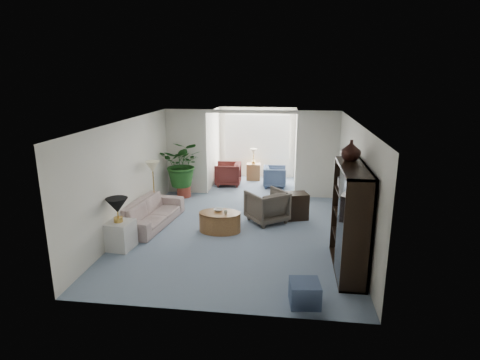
# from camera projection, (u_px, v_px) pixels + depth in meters

# --- Properties ---
(floor) EXTENTS (6.00, 6.00, 0.00)m
(floor) POSITION_uv_depth(u_px,v_px,m) (237.00, 234.00, 8.83)
(floor) COLOR #8091A9
(floor) RESTS_ON ground
(sunroom_floor) EXTENTS (2.60, 2.60, 0.00)m
(sunroom_floor) POSITION_uv_depth(u_px,v_px,m) (254.00, 185.00, 12.75)
(sunroom_floor) COLOR #8091A9
(sunroom_floor) RESTS_ON ground
(back_pier_left) EXTENTS (1.20, 0.12, 2.50)m
(back_pier_left) POSITION_uv_depth(u_px,v_px,m) (187.00, 152.00, 11.61)
(back_pier_left) COLOR white
(back_pier_left) RESTS_ON ground
(back_pier_right) EXTENTS (1.20, 0.12, 2.50)m
(back_pier_right) POSITION_uv_depth(u_px,v_px,m) (317.00, 155.00, 11.14)
(back_pier_right) COLOR white
(back_pier_right) RESTS_ON ground
(back_header) EXTENTS (2.60, 0.12, 0.10)m
(back_header) POSITION_uv_depth(u_px,v_px,m) (251.00, 112.00, 11.06)
(back_header) COLOR white
(back_header) RESTS_ON back_pier_left
(window_pane) EXTENTS (2.20, 0.02, 1.50)m
(window_pane) POSITION_uv_depth(u_px,v_px,m) (257.00, 137.00, 13.42)
(window_pane) COLOR white
(window_blinds) EXTENTS (2.20, 0.02, 1.50)m
(window_blinds) POSITION_uv_depth(u_px,v_px,m) (257.00, 137.00, 13.39)
(window_blinds) COLOR white
(framed_picture) EXTENTS (0.04, 0.50, 0.40)m
(framed_picture) POSITION_uv_depth(u_px,v_px,m) (356.00, 164.00, 7.98)
(framed_picture) COLOR #AD9F8A
(sofa) EXTENTS (1.06, 2.16, 0.61)m
(sofa) POSITION_uv_depth(u_px,v_px,m) (152.00, 213.00, 9.32)
(sofa) COLOR beige
(sofa) RESTS_ON ground
(end_table) EXTENTS (0.59, 0.59, 0.58)m
(end_table) POSITION_uv_depth(u_px,v_px,m) (120.00, 235.00, 8.05)
(end_table) COLOR silver
(end_table) RESTS_ON ground
(table_lamp) EXTENTS (0.44, 0.44, 0.30)m
(table_lamp) POSITION_uv_depth(u_px,v_px,m) (117.00, 205.00, 7.89)
(table_lamp) COLOR black
(table_lamp) RESTS_ON end_table
(floor_lamp) EXTENTS (0.36, 0.36, 0.28)m
(floor_lamp) POSITION_uv_depth(u_px,v_px,m) (153.00, 167.00, 9.76)
(floor_lamp) COLOR #F9F3C6
(floor_lamp) RESTS_ON ground
(coffee_table) EXTENTS (1.02, 1.02, 0.45)m
(coffee_table) POSITION_uv_depth(u_px,v_px,m) (220.00, 222.00, 8.95)
(coffee_table) COLOR olive
(coffee_table) RESTS_ON ground
(coffee_bowl) EXTENTS (0.22, 0.22, 0.05)m
(coffee_bowl) POSITION_uv_depth(u_px,v_px,m) (218.00, 210.00, 8.98)
(coffee_bowl) COLOR silver
(coffee_bowl) RESTS_ON coffee_table
(coffee_cup) EXTENTS (0.10, 0.10, 0.09)m
(coffee_cup) POSITION_uv_depth(u_px,v_px,m) (226.00, 213.00, 8.76)
(coffee_cup) COLOR beige
(coffee_cup) RESTS_ON coffee_table
(wingback_chair) EXTENTS (1.18, 1.18, 0.78)m
(wingback_chair) POSITION_uv_depth(u_px,v_px,m) (267.00, 206.00, 9.50)
(wingback_chair) COLOR #585046
(wingback_chair) RESTS_ON ground
(side_table_dark) EXTENTS (0.65, 0.58, 0.65)m
(side_table_dark) POSITION_uv_depth(u_px,v_px,m) (296.00, 206.00, 9.72)
(side_table_dark) COLOR black
(side_table_dark) RESTS_ON ground
(entertainment_cabinet) EXTENTS (0.46, 1.74, 1.94)m
(entertainment_cabinet) POSITION_uv_depth(u_px,v_px,m) (350.00, 220.00, 7.01)
(entertainment_cabinet) COLOR black
(entertainment_cabinet) RESTS_ON ground
(cabinet_urn) EXTENTS (0.36, 0.36, 0.38)m
(cabinet_urn) POSITION_uv_depth(u_px,v_px,m) (351.00, 150.00, 7.19)
(cabinet_urn) COLOR black
(cabinet_urn) RESTS_ON entertainment_cabinet
(ottoman) EXTENTS (0.51, 0.51, 0.37)m
(ottoman) POSITION_uv_depth(u_px,v_px,m) (305.00, 293.00, 6.12)
(ottoman) COLOR slate
(ottoman) RESTS_ON ground
(plant_pot) EXTENTS (0.40, 0.40, 0.32)m
(plant_pot) POSITION_uv_depth(u_px,v_px,m) (184.00, 191.00, 11.50)
(plant_pot) COLOR #9F3D2E
(plant_pot) RESTS_ON ground
(house_plant) EXTENTS (1.20, 1.04, 1.33)m
(house_plant) POSITION_uv_depth(u_px,v_px,m) (183.00, 164.00, 11.28)
(house_plant) COLOR #1E521C
(house_plant) RESTS_ON plant_pot
(sunroom_chair_blue) EXTENTS (0.75, 0.73, 0.65)m
(sunroom_chair_blue) POSITION_uv_depth(u_px,v_px,m) (275.00, 177.00, 12.49)
(sunroom_chair_blue) COLOR slate
(sunroom_chair_blue) RESTS_ON ground
(sunroom_chair_maroon) EXTENTS (0.84, 0.82, 0.73)m
(sunroom_chair_maroon) POSITION_uv_depth(u_px,v_px,m) (228.00, 174.00, 12.66)
(sunroom_chair_maroon) COLOR #58201E
(sunroom_chair_maroon) RESTS_ON ground
(sunroom_table) EXTENTS (0.47, 0.37, 0.56)m
(sunroom_table) POSITION_uv_depth(u_px,v_px,m) (253.00, 172.00, 13.31)
(sunroom_table) COLOR olive
(sunroom_table) RESTS_ON ground
(shelf_clutter) EXTENTS (0.30, 1.21, 1.06)m
(shelf_clutter) POSITION_uv_depth(u_px,v_px,m) (349.00, 210.00, 6.80)
(shelf_clutter) COLOR #4A4846
(shelf_clutter) RESTS_ON entertainment_cabinet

